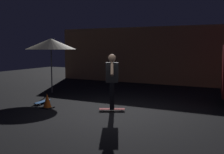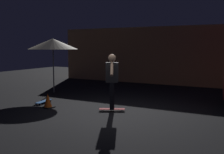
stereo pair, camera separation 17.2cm
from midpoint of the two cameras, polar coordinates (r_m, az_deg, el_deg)
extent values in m
plane|color=black|center=(8.09, 0.26, -7.75)|extent=(28.00, 28.00, 0.00)
cube|color=tan|center=(16.57, 12.55, 4.57)|extent=(11.78, 4.39, 2.99)
cylinder|color=slate|center=(11.99, -11.62, 2.06)|extent=(0.05, 0.05, 2.20)
cone|color=beige|center=(11.95, -11.73, 6.73)|extent=(2.10, 2.10, 0.45)
cube|color=#AD1E23|center=(8.49, 0.59, -6.65)|extent=(0.79, 0.53, 0.02)
sphere|color=silver|center=(8.58, 2.61, -6.76)|extent=(0.05, 0.05, 0.05)
sphere|color=silver|center=(8.41, 2.64, -7.02)|extent=(0.05, 0.05, 0.05)
sphere|color=silver|center=(8.59, -1.42, -6.74)|extent=(0.05, 0.05, 0.05)
sphere|color=silver|center=(8.42, -1.48, -7.00)|extent=(0.05, 0.05, 0.05)
cube|color=#1959B2|center=(9.93, -13.47, -4.91)|extent=(0.32, 0.80, 0.02)
sphere|color=silver|center=(10.23, -12.93, -4.77)|extent=(0.05, 0.05, 0.05)
sphere|color=silver|center=(10.14, -12.12, -4.85)|extent=(0.05, 0.05, 0.05)
sphere|color=silver|center=(9.74, -14.85, -5.38)|extent=(0.05, 0.05, 0.05)
sphere|color=silver|center=(9.65, -14.02, -5.47)|extent=(0.05, 0.05, 0.05)
cylinder|color=black|center=(8.51, 0.60, -3.73)|extent=(0.14, 0.14, 0.82)
cylinder|color=black|center=(8.29, 0.58, -4.00)|extent=(0.14, 0.14, 0.82)
cube|color=#262628|center=(8.31, 0.59, 0.96)|extent=(0.44, 0.37, 0.60)
sphere|color=tan|center=(8.28, 0.60, 3.96)|extent=(0.23, 0.23, 0.23)
cylinder|color=tan|center=(8.51, 0.62, 2.10)|extent=(0.33, 0.52, 0.46)
cylinder|color=tan|center=(8.07, 0.57, 1.87)|extent=(0.33, 0.52, 0.46)
cube|color=black|center=(9.16, -12.58, -6.13)|extent=(0.34, 0.34, 0.03)
cone|color=#EA5914|center=(9.12, -12.61, -4.81)|extent=(0.28, 0.28, 0.46)
camera|label=1|loc=(0.09, -89.41, 0.07)|focal=44.20mm
camera|label=2|loc=(0.09, 90.59, -0.07)|focal=44.20mm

